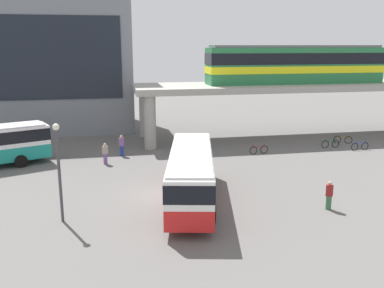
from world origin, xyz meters
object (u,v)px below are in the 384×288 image
pedestrian_waiting_near_stop (329,196)px  bicycle_blue (360,146)px  bicycle_green (330,144)px  bicycle_brown (343,140)px  station_building (23,64)px  bicycle_red (259,150)px  pedestrian_near_building (122,146)px  bus_main (191,171)px  train (295,64)px  pedestrian_by_bike_rack (105,154)px

pedestrian_waiting_near_stop → bicycle_blue: bearing=51.5°
bicycle_green → bicycle_brown: 2.62m
station_building → bicycle_green: bearing=-27.0°
bicycle_red → pedestrian_near_building: 12.03m
bicycle_brown → pedestrian_waiting_near_stop: 18.34m
station_building → bicycle_brown: 34.89m
bicycle_brown → pedestrian_near_building: 21.44m
pedestrian_near_building → bicycle_blue: bearing=-5.7°
station_building → bicycle_red: bearing=-35.7°
bus_main → bicycle_brown: bus_main is taller
bicycle_brown → bicycle_green: bearing=-145.5°
train → bicycle_brown: 8.98m
bicycle_blue → pedestrian_by_bike_rack: (-22.84, -0.15, 0.46)m
pedestrian_by_bike_rack → bicycle_green: bearing=4.2°
pedestrian_waiting_near_stop → pedestrian_near_building: 18.62m
bicycle_blue → pedestrian_waiting_near_stop: bearing=-128.5°
bus_main → bicycle_green: 19.13m
pedestrian_waiting_near_stop → pedestrian_near_building: size_ratio=0.94×
bicycle_red → train: bearing=47.2°
bicycle_blue → station_building: bearing=152.6°
station_building → bicycle_green: 33.59m
bicycle_blue → pedestrian_waiting_near_stop: pedestrian_waiting_near_stop is taller
station_building → bus_main: station_building is taller
bicycle_red → pedestrian_by_bike_rack: pedestrian_by_bike_rack is taller
pedestrian_by_bike_rack → pedestrian_near_building: (1.39, 2.29, 0.06)m
pedestrian_waiting_near_stop → station_building: bearing=126.6°
train → bicycle_red: (-6.01, -6.50, -7.14)m
train → bicycle_green: (1.33, -5.67, -7.14)m
bus_main → bicycle_red: 13.22m
train → pedestrian_waiting_near_stop: train is taller
pedestrian_near_building → train: bearing=15.3°
bicycle_green → pedestrian_waiting_near_stop: (-7.80, -13.91, 0.45)m
station_building → train: bearing=-18.4°
station_building → bus_main: bearing=-62.1°
train → bicycle_red: train is taller
bicycle_blue → pedestrian_waiting_near_stop: (-9.99, -12.54, 0.45)m
train → pedestrian_near_building: (-17.93, -4.91, -6.63)m
station_building → train: size_ratio=1.28×
bicycle_brown → pedestrian_near_building: bearing=-178.1°
bus_main → bicycle_brown: 21.74m
bus_main → bicycle_blue: size_ratio=6.33×
pedestrian_waiting_near_stop → pedestrian_by_bike_rack: 17.85m
train → pedestrian_by_bike_rack: 21.67m
bicycle_blue → pedestrian_near_building: bearing=174.3°
bicycle_red → pedestrian_waiting_near_stop: pedestrian_waiting_near_stop is taller
station_building → pedestrian_waiting_near_stop: (21.46, -28.85, -6.57)m
pedestrian_near_building → bicycle_red: bearing=-7.6°
bicycle_red → bicycle_blue: 9.55m
station_building → train: station_building is taller
station_building → pedestrian_waiting_near_stop: 36.55m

